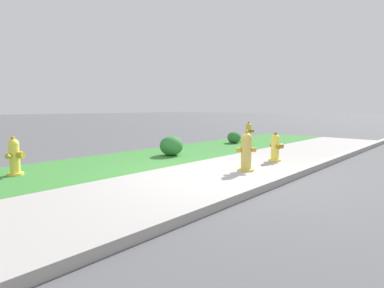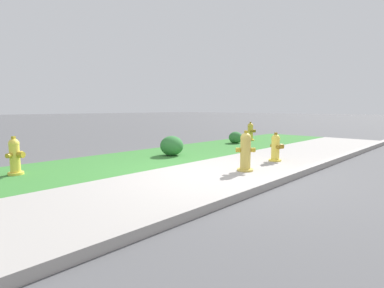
% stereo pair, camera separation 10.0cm
% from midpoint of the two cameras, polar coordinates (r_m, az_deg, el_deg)
% --- Properties ---
extents(ground_plane, '(120.00, 120.00, 0.00)m').
position_cam_midpoint_polar(ground_plane, '(5.66, 3.18, -5.97)').
color(ground_plane, '#515154').
extents(sidewalk_pavement, '(18.00, 2.31, 0.01)m').
position_cam_midpoint_polar(sidewalk_pavement, '(5.66, 3.18, -5.92)').
color(sidewalk_pavement, '#9E9993').
rests_on(sidewalk_pavement, ground).
extents(grass_verge, '(18.00, 2.58, 0.01)m').
position_cam_midpoint_polar(grass_verge, '(7.44, -11.48, -2.96)').
color(grass_verge, '#387A33').
rests_on(grass_verge, ground).
extents(street_curb, '(18.00, 0.16, 0.12)m').
position_cam_midpoint_polar(street_curb, '(4.98, 14.27, -7.28)').
color(street_curb, '#9E9993').
rests_on(street_curb, ground).
extents(fire_hydrant_by_grass_verge, '(0.34, 0.36, 0.69)m').
position_cam_midpoint_polar(fire_hydrant_by_grass_verge, '(7.34, 15.22, -0.65)').
color(fire_hydrant_by_grass_verge, yellow).
rests_on(fire_hydrant_by_grass_verge, ground).
extents(fire_hydrant_far_end, '(0.35, 0.35, 0.82)m').
position_cam_midpoint_polar(fire_hydrant_far_end, '(6.05, 9.81, -1.43)').
color(fire_hydrant_far_end, gold).
rests_on(fire_hydrant_far_end, ground).
extents(fire_hydrant_across_street, '(0.35, 0.35, 0.72)m').
position_cam_midpoint_polar(fire_hydrant_across_street, '(11.78, 10.50, 2.34)').
color(fire_hydrant_across_street, gold).
rests_on(fire_hydrant_across_street, ground).
extents(fire_hydrant_mid_block, '(0.35, 0.33, 0.73)m').
position_cam_midpoint_polar(fire_hydrant_mid_block, '(6.52, -31.07, -2.10)').
color(fire_hydrant_mid_block, yellow).
rests_on(fire_hydrant_mid_block, ground).
extents(small_white_dog, '(0.40, 0.39, 0.40)m').
position_cam_midpoint_polar(small_white_dog, '(11.48, 7.88, 1.70)').
color(small_white_dog, silver).
rests_on(small_white_dog, ground).
extents(shrub_bush_near_lamp, '(0.49, 0.49, 0.41)m').
position_cam_midpoint_polar(shrub_bush_near_lamp, '(10.83, 7.76, 1.26)').
color(shrub_bush_near_lamp, '#337538').
rests_on(shrub_bush_near_lamp, ground).
extents(shrub_bush_far_verge, '(0.62, 0.62, 0.52)m').
position_cam_midpoint_polar(shrub_bush_far_verge, '(7.94, -4.32, -0.34)').
color(shrub_bush_far_verge, '#337538').
rests_on(shrub_bush_far_verge, ground).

